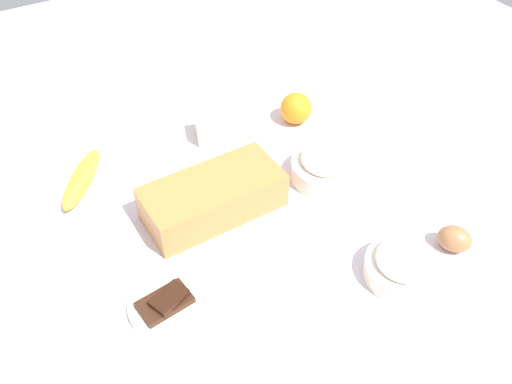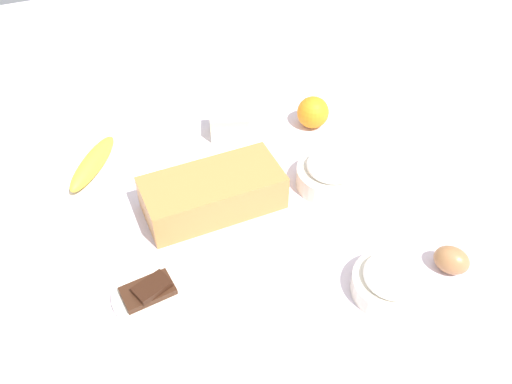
% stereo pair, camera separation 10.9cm
% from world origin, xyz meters
% --- Properties ---
extents(ground_plane, '(2.40, 2.40, 0.02)m').
position_xyz_m(ground_plane, '(0.00, 0.00, -0.01)').
color(ground_plane, silver).
extents(loaf_pan, '(0.28, 0.14, 0.08)m').
position_xyz_m(loaf_pan, '(-0.08, 0.03, 0.04)').
color(loaf_pan, '#B77A3D').
rests_on(loaf_pan, ground_plane).
extents(flour_bowl, '(0.14, 0.14, 0.06)m').
position_xyz_m(flour_bowl, '(0.14, -0.29, 0.03)').
color(flour_bowl, silver).
rests_on(flour_bowl, ground_plane).
extents(sugar_bowl, '(0.15, 0.15, 0.07)m').
position_xyz_m(sugar_bowl, '(0.17, -0.00, 0.03)').
color(sugar_bowl, silver).
rests_on(sugar_bowl, ground_plane).
extents(banana, '(0.15, 0.18, 0.04)m').
position_xyz_m(banana, '(-0.29, 0.24, 0.02)').
color(banana, yellow).
rests_on(banana, ground_plane).
extents(orange_fruit, '(0.08, 0.08, 0.08)m').
position_xyz_m(orange_fruit, '(0.23, 0.21, 0.04)').
color(orange_fruit, orange).
rests_on(orange_fruit, ground_plane).
extents(butter_block, '(0.11, 0.09, 0.06)m').
position_xyz_m(butter_block, '(0.03, 0.25, 0.03)').
color(butter_block, '#F4EDB2').
rests_on(butter_block, ground_plane).
extents(egg_near_butter, '(0.08, 0.08, 0.05)m').
position_xyz_m(egg_near_butter, '(0.27, -0.29, 0.03)').
color(egg_near_butter, '#A06C41').
rests_on(egg_near_butter, ground_plane).
extents(chocolate_plate, '(0.13, 0.13, 0.03)m').
position_xyz_m(chocolate_plate, '(-0.26, -0.14, 0.01)').
color(chocolate_plate, silver).
rests_on(chocolate_plate, ground_plane).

